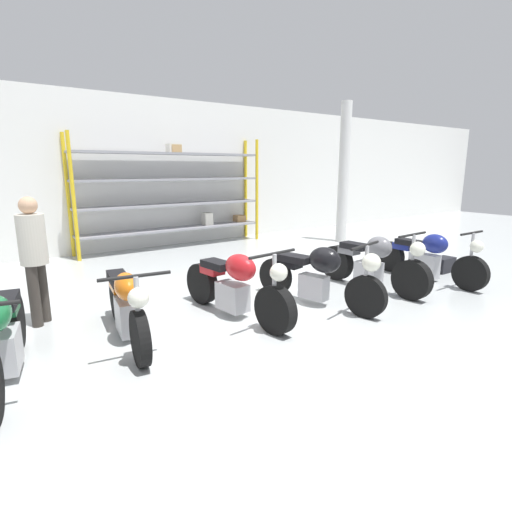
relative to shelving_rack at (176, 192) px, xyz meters
name	(u,v)px	position (x,y,z in m)	size (l,w,h in m)	color
ground_plane	(272,310)	(-0.86, -5.06, -1.37)	(30.00, 30.00, 0.00)	#B2B7B7
back_wall	(135,174)	(-0.86, 0.37, 0.43)	(30.00, 0.08, 3.60)	white
shelving_rack	(176,192)	(0.00, 0.00, 0.00)	(4.73, 0.63, 2.68)	gold
support_pillar	(344,173)	(3.93, -1.85, 0.43)	(0.28, 0.28, 3.60)	silver
motorcycle_green	(0,338)	(-4.05, -5.13, -0.95)	(0.71, 2.08, 0.96)	black
motorcycle_orange	(126,304)	(-2.81, -4.87, -0.95)	(0.69, 2.01, 0.93)	black
motorcycle_red	(236,286)	(-1.42, -4.99, -0.94)	(0.72, 2.10, 0.99)	black
motorcycle_black	(320,274)	(-0.19, -5.29, -0.91)	(0.81, 2.07, 0.98)	black
motorcycle_grey	(373,263)	(1.08, -5.20, -0.94)	(0.71, 2.05, 1.00)	black
motorcycle_blue	(428,257)	(2.29, -5.42, -0.95)	(0.63, 2.11, 0.95)	black
person_browsing	(34,251)	(-3.57, -3.77, -0.43)	(0.45, 0.45, 1.61)	#38332D
toolbox	(443,265)	(3.08, -5.27, -1.23)	(0.44, 0.26, 0.28)	black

